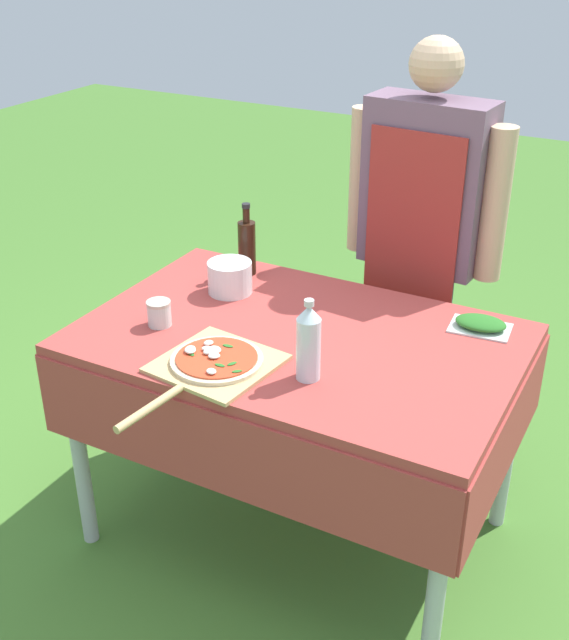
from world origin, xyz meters
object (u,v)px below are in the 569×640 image
oil_bottle (247,246)px  water_bottle (308,342)px  person_cook (422,226)px  mixing_tub (230,277)px  sauce_jar (159,315)px  prep_table (298,362)px  pizza_on_peel (213,363)px  herb_container (481,324)px

oil_bottle → water_bottle: 0.77m
oil_bottle → water_bottle: size_ratio=1.08×
person_cook → mixing_tub: bearing=51.0°
sauce_jar → mixing_tub: bearing=77.6°
mixing_tub → sauce_jar: bearing=-102.4°
prep_table → water_bottle: water_bottle is taller
prep_table → mixing_tub: (-0.36, 0.17, 0.16)m
pizza_on_peel → sauce_jar: (-0.30, 0.15, 0.02)m
pizza_on_peel → oil_bottle: (-0.26, 0.63, 0.09)m
person_cook → mixing_tub: (-0.51, -0.53, -0.10)m
pizza_on_peel → person_cook: bearing=80.9°
oil_bottle → herb_container: bearing=-1.5°
water_bottle → oil_bottle: bearing=133.8°
mixing_tub → sauce_jar: (-0.07, -0.32, -0.02)m
oil_bottle → mixing_tub: (0.03, -0.17, -0.05)m
water_bottle → herb_container: size_ratio=1.23×
prep_table → person_cook: size_ratio=0.85×
prep_table → oil_bottle: (-0.39, 0.34, 0.21)m
oil_bottle → water_bottle: oil_bottle is taller
water_bottle → herb_container: bearing=56.1°
person_cook → pizza_on_peel: 1.05m
herb_container → person_cook: bearing=131.7°
prep_table → sauce_jar: (-0.43, -0.15, 0.14)m
herb_container → mixing_tub: (-0.86, -0.14, 0.04)m
prep_table → oil_bottle: bearing=139.1°
pizza_on_peel → mixing_tub: (-0.23, 0.47, 0.04)m
herb_container → sauce_jar: sauce_jar is taller
herb_container → mixing_tub: mixing_tub is taller
prep_table → water_bottle: bearing=-56.5°
prep_table → mixing_tub: size_ratio=8.95×
pizza_on_peel → water_bottle: bearing=23.3°
pizza_on_peel → water_bottle: size_ratio=2.36×
prep_table → sauce_jar: 0.48m
oil_bottle → prep_table: bearing=-40.9°
prep_table → pizza_on_peel: (-0.13, -0.30, 0.11)m
person_cook → sauce_jar: person_cook is taller
prep_table → oil_bottle: oil_bottle is taller
pizza_on_peel → water_bottle: water_bottle is taller
sauce_jar → person_cook: bearing=55.8°
water_bottle → sauce_jar: size_ratio=2.96×
person_cook → herb_container: bearing=136.4°
person_cook → pizza_on_peel: person_cook is taller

